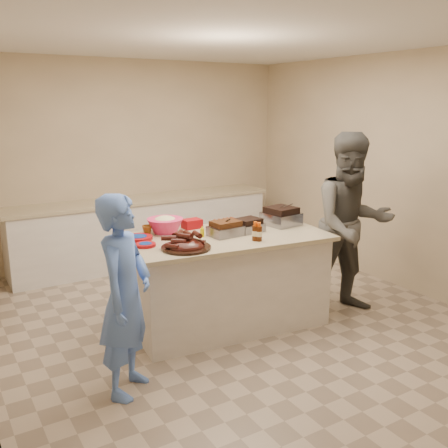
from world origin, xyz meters
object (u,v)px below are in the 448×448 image
guest_blue (130,389)px  bbq_bottle_a (259,241)px  coleslaw_bowl (165,233)px  mustard_bottle (202,237)px  island (227,323)px  guest_gray (346,310)px  rib_platter (186,249)px  plastic_cup (147,235)px  roasting_pan (281,225)px  bbq_bottle_b (255,241)px

guest_blue → bbq_bottle_a: bearing=-34.2°
coleslaw_bowl → mustard_bottle: size_ratio=3.28×
island → guest_gray: size_ratio=1.03×
rib_platter → plastic_cup: bearing=99.4°
bbq_bottle_a → mustard_bottle: 0.54m
island → roasting_pan: 1.15m
bbq_bottle_a → guest_gray: 1.43m
guest_blue → guest_gray: (2.51, 0.25, 0.00)m
coleslaw_bowl → plastic_cup: (-0.18, 0.02, 0.00)m
bbq_bottle_a → guest_gray: (1.11, -0.05, -0.90)m
mustard_bottle → guest_blue: (-1.03, -0.70, -0.90)m
island → plastic_cup: plastic_cup is taller
roasting_pan → rib_platter: bearing=-175.2°
island → guest_gray: bearing=-10.7°
island → roasting_pan: bearing=11.7°
rib_platter → plastic_cup: size_ratio=4.45×
bbq_bottle_b → guest_blue: bbq_bottle_b is taller
bbq_bottle_a → plastic_cup: bearing=136.8°
rib_platter → guest_blue: rib_platter is taller
rib_platter → bbq_bottle_a: size_ratio=2.51×
guest_gray → coleslaw_bowl: bearing=174.4°
island → mustard_bottle: size_ratio=17.74×
roasting_pan → bbq_bottle_b: size_ratio=1.81×
rib_platter → coleslaw_bowl: coleslaw_bowl is taller
island → bbq_bottle_a: size_ratio=11.08×
island → guest_blue: 1.40m
coleslaw_bowl → guest_blue: bearing=-127.9°
bbq_bottle_b → rib_platter: bearing=172.1°
coleslaw_bowl → mustard_bottle: (0.23, -0.32, 0.00)m
coleslaw_bowl → guest_gray: 2.09m
island → guest_gray: (1.25, -0.38, 0.00)m
mustard_bottle → plastic_cup: mustard_bottle is taller
island → rib_platter: rib_platter is taller
roasting_pan → coleslaw_bowl: (-1.16, 0.32, 0.00)m
mustard_bottle → guest_blue: size_ratio=0.07×
coleslaw_bowl → bbq_bottle_b: 0.90m
island → guest_blue: size_ratio=1.25×
rib_platter → island: bearing=20.9°
island → plastic_cup: (-0.64, 0.41, 0.90)m
bbq_bottle_b → mustard_bottle: 0.51m
rib_platter → roasting_pan: size_ratio=1.35×
rib_platter → guest_gray: bearing=-5.5°
plastic_cup → bbq_bottle_b: bearing=-42.9°
mustard_bottle → roasting_pan: bearing=0.0°
island → plastic_cup: bearing=153.3°
rib_platter → mustard_bottle: (0.31, 0.27, 0.00)m
island → bbq_bottle_a: (0.15, -0.32, 0.90)m
bbq_bottle_a → mustard_bottle: bbq_bottle_a is taller
mustard_bottle → rib_platter: bearing=-138.4°
island → coleslaw_bowl: (-0.46, 0.39, 0.90)m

